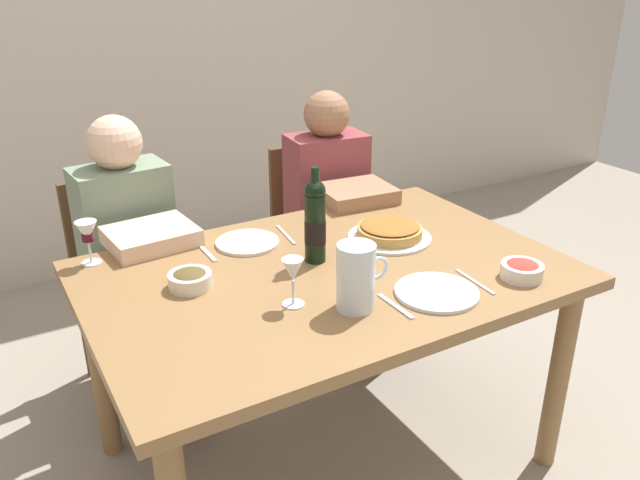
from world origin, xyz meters
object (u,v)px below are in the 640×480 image
object	(u,v)px
wine_bottle	(314,221)
baked_tart	(390,231)
salad_bowl	(522,270)
olive_bowl	(190,279)
dining_table	(327,295)
wine_glass_left_diner	(87,234)
dinner_plate_left_setting	(437,292)
diner_right	(338,220)
diner_left	(140,264)
wine_glass_right_diner	(293,272)
chair_left	(123,270)
chair_right	(315,226)
dinner_plate_right_setting	(247,242)
water_pitcher	(356,281)

from	to	relation	value
wine_bottle	baked_tart	distance (m)	0.34
baked_tart	salad_bowl	size ratio (longest dim) A/B	2.26
olive_bowl	dining_table	bearing A→B (deg)	-13.63
wine_bottle	wine_glass_left_diner	xyz separation A→B (m)	(-0.64, 0.35, -0.03)
dinner_plate_left_setting	diner_right	bearing A→B (deg)	75.63
diner_left	diner_right	bearing A→B (deg)	175.98
dinner_plate_left_setting	diner_left	bearing A→B (deg)	124.01
dining_table	diner_right	bearing A→B (deg)	55.89
wine_glass_right_diner	dinner_plate_left_setting	xyz separation A→B (m)	(0.40, -0.16, -0.10)
diner_left	salad_bowl	bearing A→B (deg)	128.47
salad_bowl	dinner_plate_left_setting	world-z (taller)	salad_bowl
olive_bowl	chair_left	bearing A→B (deg)	92.81
chair_left	chair_right	size ratio (longest dim) A/B	1.00
dining_table	olive_bowl	distance (m)	0.45
salad_bowl	diner_left	world-z (taller)	diner_left
salad_bowl	chair_left	size ratio (longest dim) A/B	0.15
olive_bowl	wine_glass_left_diner	bearing A→B (deg)	124.43
diner_right	dinner_plate_left_setting	bearing A→B (deg)	80.67
dinner_plate_right_setting	diner_right	world-z (taller)	diner_right
water_pitcher	diner_left	distance (m)	1.00
wine_glass_right_diner	chair_left	size ratio (longest dim) A/B	0.17
water_pitcher	dinner_plate_left_setting	size ratio (longest dim) A/B	0.79
wine_glass_right_diner	chair_left	world-z (taller)	wine_glass_right_diner
dinner_plate_right_setting	baked_tart	bearing A→B (deg)	-24.84
dining_table	baked_tart	size ratio (longest dim) A/B	5.08
olive_bowl	wine_glass_left_diner	xyz separation A→B (m)	(-0.22, 0.32, 0.08)
dining_table	olive_bowl	bearing A→B (deg)	166.37
dinner_plate_left_setting	chair_left	world-z (taller)	chair_left
wine_bottle	dinner_plate_right_setting	bearing A→B (deg)	120.27
dining_table	wine_glass_right_diner	xyz separation A→B (m)	(-0.20, -0.15, 0.20)
dining_table	baked_tart	world-z (taller)	baked_tart
olive_bowl	wine_glass_right_diner	bearing A→B (deg)	-48.69
dinner_plate_right_setting	chair_left	bearing A→B (deg)	119.42
olive_bowl	dinner_plate_left_setting	xyz separation A→B (m)	(0.61, -0.41, -0.02)
wine_glass_left_diner	dinner_plate_left_setting	xyz separation A→B (m)	(0.84, -0.73, -0.10)
olive_bowl	chair_left	size ratio (longest dim) A/B	0.15
chair_right	chair_left	bearing A→B (deg)	5.76
dining_table	diner_left	distance (m)	0.78
water_pitcher	chair_right	bearing A→B (deg)	65.69
chair_left	diner_right	xyz separation A→B (m)	(0.90, -0.22, 0.12)
dining_table	dinner_plate_left_setting	size ratio (longest dim) A/B	6.03
wine_bottle	salad_bowl	size ratio (longest dim) A/B	2.45
wine_glass_right_diner	dinner_plate_right_setting	distance (m)	0.47
dining_table	wine_glass_left_diner	bearing A→B (deg)	146.44
chair_right	wine_glass_right_diner	bearing A→B (deg)	62.56
olive_bowl	chair_right	bearing A→B (deg)	41.81
wine_bottle	baked_tart	world-z (taller)	wine_bottle
wine_glass_right_diner	chair_right	distance (m)	1.28
wine_bottle	olive_bowl	size ratio (longest dim) A/B	2.43
wine_bottle	dining_table	bearing A→B (deg)	-88.09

